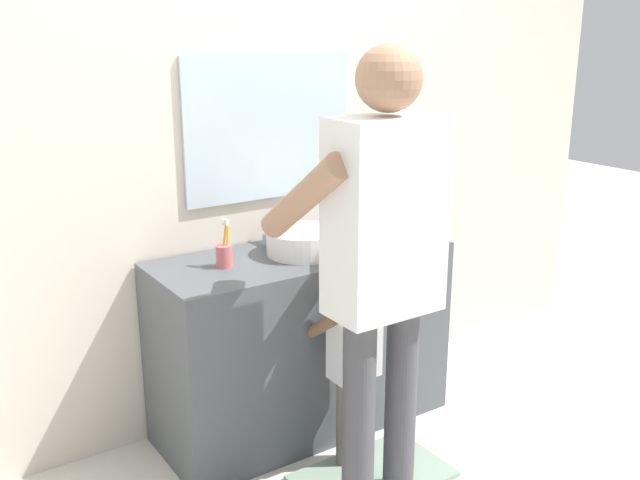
% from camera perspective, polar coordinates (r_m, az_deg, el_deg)
% --- Properties ---
extents(ground_plane, '(14.00, 14.00, 0.00)m').
position_cam_1_polar(ground_plane, '(3.42, 1.46, -16.23)').
color(ground_plane, silver).
extents(back_wall, '(4.40, 0.10, 2.70)m').
position_cam_1_polar(back_wall, '(3.43, -4.41, 8.13)').
color(back_wall, beige).
rests_on(back_wall, ground).
extents(vanity_cabinet, '(1.37, 0.54, 0.86)m').
position_cam_1_polar(vanity_cabinet, '(3.43, -1.41, -7.88)').
color(vanity_cabinet, '#4C5156').
rests_on(vanity_cabinet, ground).
extents(sink_basin, '(0.34, 0.34, 0.11)m').
position_cam_1_polar(sink_basin, '(3.24, -1.28, -0.11)').
color(sink_basin, white).
rests_on(sink_basin, vanity_cabinet).
extents(faucet, '(0.18, 0.14, 0.18)m').
position_cam_1_polar(faucet, '(3.40, -3.16, 1.11)').
color(faucet, '#B7BABF').
rests_on(faucet, vanity_cabinet).
extents(toothbrush_cup, '(0.07, 0.07, 0.21)m').
position_cam_1_polar(toothbrush_cup, '(3.09, -7.54, -1.14)').
color(toothbrush_cup, '#D86666').
rests_on(toothbrush_cup, vanity_cabinet).
extents(soap_bottle, '(0.06, 0.06, 0.17)m').
position_cam_1_polar(soap_bottle, '(3.52, 3.49, 1.37)').
color(soap_bottle, '#B27FC6').
rests_on(soap_bottle, vanity_cabinet).
extents(bath_mat, '(0.64, 0.40, 0.02)m').
position_cam_1_polar(bath_mat, '(3.25, 4.14, -18.04)').
color(bath_mat, gray).
rests_on(bath_mat, ground).
extents(child_toddler, '(0.28, 0.28, 0.92)m').
position_cam_1_polar(child_toddler, '(3.08, 2.63, -8.48)').
color(child_toddler, '#6B5B4C').
rests_on(child_toddler, ground).
extents(adult_parent, '(0.56, 0.58, 1.80)m').
position_cam_1_polar(adult_parent, '(2.65, 4.85, -0.47)').
color(adult_parent, '#47474C').
rests_on(adult_parent, ground).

